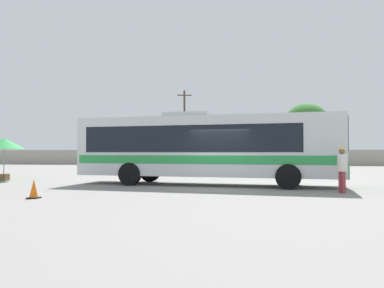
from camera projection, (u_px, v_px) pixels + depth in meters
The scene contains 13 objects.
ground_plane at pixel (228, 175), 26.79m from camera, with size 300.00×300.00×0.00m, color gray.
perimeter_wall at pixel (236, 157), 46.55m from camera, with size 80.00×0.30×1.82m, color #9E998C.
coach_bus_silver_green at pixel (204, 146), 18.30m from camera, with size 12.32×4.23×3.38m.
attendant_by_bus_door at pixel (342, 167), 14.61m from camera, with size 0.46×0.46×1.68m.
vendor_umbrella_near_gate_green at pixel (4, 144), 21.10m from camera, with size 2.12×2.12×2.28m.
parked_car_leftmost_dark_blue at pixel (141, 159), 44.32m from camera, with size 4.43×2.27×1.48m.
parked_car_second_silver at pixel (197, 159), 43.39m from camera, with size 4.27×2.16×1.45m.
parked_car_third_black at pixel (248, 159), 42.76m from camera, with size 4.55×2.31×1.52m.
utility_pole_near at pixel (184, 126), 49.60m from camera, with size 1.77×0.58×9.34m.
roadside_tree_left at pixel (134, 132), 52.45m from camera, with size 3.47×3.47×5.71m.
roadside_tree_midleft at pixel (205, 129), 51.88m from camera, with size 4.95×4.95×6.69m.
roadside_tree_midright at pixel (307, 122), 48.70m from camera, with size 5.35×5.35×7.56m.
traffic_cone_on_apron at pixel (34, 189), 12.92m from camera, with size 0.36×0.36×0.64m.
Camera 1 is at (1.16, -16.92, 1.51)m, focal length 36.85 mm.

